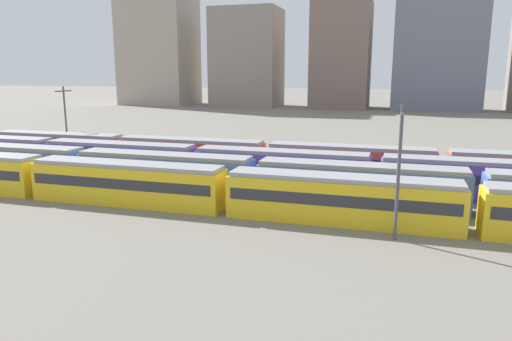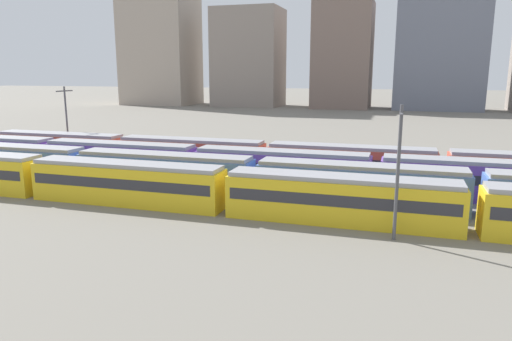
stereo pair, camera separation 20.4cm
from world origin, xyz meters
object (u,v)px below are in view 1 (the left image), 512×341
Objects in this scene: train_track_1 at (359,185)px; train_track_2 at (196,163)px; train_track_0 at (227,190)px; catenary_pole_0 at (399,166)px; catenary_pole_1 at (66,118)px; train_track_3 at (442,167)px.

train_track_1 and train_track_2 have the same top height.
catenary_pole_0 reaches higher than train_track_0.
train_track_3 is at bearing -3.64° from catenary_pole_1.
train_track_2 and train_track_3 have the same top height.
train_track_1 is 9.70× the size of catenary_pole_1.
train_track_1 is 0.83× the size of train_track_3.
train_track_3 is 11.66× the size of catenary_pole_1.
train_track_0 is 1.00× the size of train_track_2.
train_track_2 is (-17.76, 5.20, 0.00)m from train_track_1.
train_track_2 is 24.94m from catenary_pole_0.
catenary_pole_1 is (-22.99, 8.28, 3.46)m from train_track_2.
catenary_pole_1 is at bearing 160.20° from train_track_2.
train_track_3 is at bearing 53.92° from train_track_1.
catenary_pole_0 is 0.98× the size of catenary_pole_1.
train_track_0 is 7.74× the size of catenary_pole_1.
catenary_pole_0 is at bearing -32.17° from train_track_2.
train_track_0 is at bearing -139.04° from train_track_3.
train_track_0 is 35.81m from catenary_pole_1.
train_track_0 is at bearing 168.51° from catenary_pole_0.
train_track_2 is (-7.36, 10.40, 0.00)m from train_track_0.
catenary_pole_0 reaches higher than train_track_1.
train_track_3 is (17.97, 15.60, 0.00)m from train_track_0.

